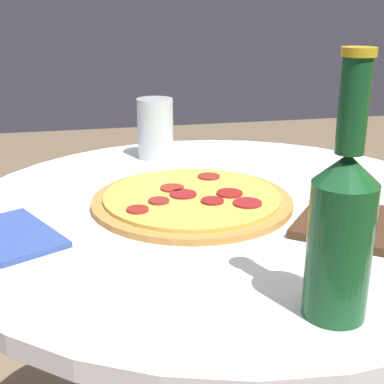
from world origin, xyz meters
The scene contains 6 objects.
table centered at (0.00, 0.00, 0.57)m, with size 0.84×0.84×0.76m.
pizza centered at (-0.01, -0.05, 0.77)m, with size 0.32×0.32×0.02m.
beer_bottle centered at (0.33, 0.03, 0.86)m, with size 0.06×0.06×0.26m.
pizza_paddle centered at (0.15, 0.18, 0.77)m, with size 0.25×0.27×0.02m.
drinking_glass centered at (-0.29, -0.06, 0.82)m, with size 0.07×0.07×0.12m.
napkin centered at (0.06, -0.31, 0.77)m, with size 0.18×0.16×0.01m.
Camera 1 is at (0.76, -0.21, 1.06)m, focal length 50.00 mm.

